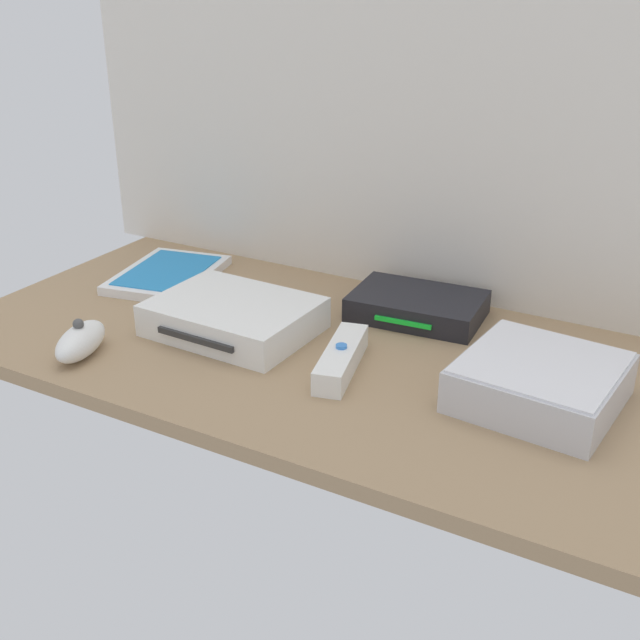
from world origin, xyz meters
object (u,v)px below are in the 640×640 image
(mini_computer, at_px, (540,382))
(network_router, at_px, (417,306))
(game_case, at_px, (168,274))
(game_console, at_px, (234,317))
(remote_nunchuk, at_px, (81,341))
(remote_wand, at_px, (341,359))

(mini_computer, xyz_separation_m, network_router, (-0.21, 0.15, -0.01))
(mini_computer, bearing_deg, game_case, 171.14)
(game_console, xyz_separation_m, remote_nunchuk, (-0.13, -0.15, -0.00))
(mini_computer, bearing_deg, remote_wand, -170.43)
(game_console, xyz_separation_m, remote_wand, (0.18, -0.03, -0.01))
(remote_wand, distance_m, remote_nunchuk, 0.33)
(game_console, bearing_deg, remote_wand, -6.66)
(mini_computer, distance_m, game_case, 0.62)
(game_console, height_order, network_router, game_console)
(mini_computer, xyz_separation_m, remote_wand, (-0.23, -0.04, -0.01))
(mini_computer, relative_size, game_case, 0.87)
(game_case, relative_size, remote_wand, 1.40)
(game_console, height_order, remote_wand, game_console)
(game_console, bearing_deg, remote_nunchuk, -128.12)
(network_router, xyz_separation_m, remote_wand, (-0.02, -0.19, -0.00))
(game_case, bearing_deg, remote_nunchuk, -85.32)
(game_case, xyz_separation_m, remote_wand, (0.38, -0.14, 0.01))
(game_console, distance_m, game_case, 0.23)
(remote_nunchuk, bearing_deg, game_console, 34.06)
(remote_wand, bearing_deg, network_router, 70.20)
(game_case, bearing_deg, network_router, -3.09)
(game_console, bearing_deg, mini_computer, 3.55)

